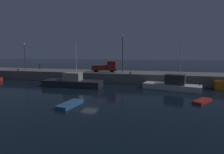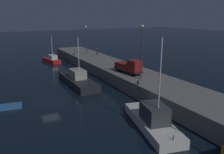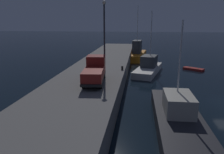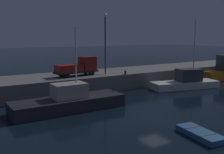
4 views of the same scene
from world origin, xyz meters
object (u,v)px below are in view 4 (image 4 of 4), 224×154
object	(u,v)px
lamp_post_east	(105,39)
bollard_west	(125,72)
utility_truck	(78,67)
fishing_boat_blue	(186,82)
dinghy_orange_near	(200,134)
fishing_trawler_red	(69,101)

from	to	relation	value
lamp_post_east	bollard_west	size ratio (longest dim) A/B	16.21
utility_truck	fishing_boat_blue	bearing A→B (deg)	-22.75
dinghy_orange_near	lamp_post_east	bearing A→B (deg)	80.93
utility_truck	bollard_west	bearing A→B (deg)	-21.07
dinghy_orange_near	lamp_post_east	distance (m)	21.45
dinghy_orange_near	bollard_west	distance (m)	18.89
lamp_post_east	bollard_west	bearing A→B (deg)	-43.16
dinghy_orange_near	lamp_post_east	world-z (taller)	lamp_post_east
lamp_post_east	bollard_west	world-z (taller)	lamp_post_east
fishing_boat_blue	dinghy_orange_near	size ratio (longest dim) A/B	2.53
fishing_trawler_red	utility_truck	distance (m)	9.65
fishing_boat_blue	bollard_west	size ratio (longest dim) A/B	20.26
fishing_boat_blue	lamp_post_east	bearing A→B (deg)	151.44
fishing_trawler_red	lamp_post_east	bearing A→B (deg)	40.22
fishing_boat_blue	bollard_west	xyz separation A→B (m)	(-8.52, 3.79, 1.57)
fishing_trawler_red	lamp_post_east	xyz separation A→B (m)	(8.94, 7.56, 6.37)
fishing_trawler_red	lamp_post_east	size ratio (longest dim) A/B	1.40
fishing_trawler_red	dinghy_orange_near	distance (m)	13.72
fishing_boat_blue	bollard_west	world-z (taller)	fishing_boat_blue
fishing_trawler_red	dinghy_orange_near	xyz separation A→B (m)	(5.75, -12.44, -0.69)
dinghy_orange_near	lamp_post_east	xyz separation A→B (m)	(3.19, 20.00, 7.07)
fishing_boat_blue	dinghy_orange_near	distance (m)	19.85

